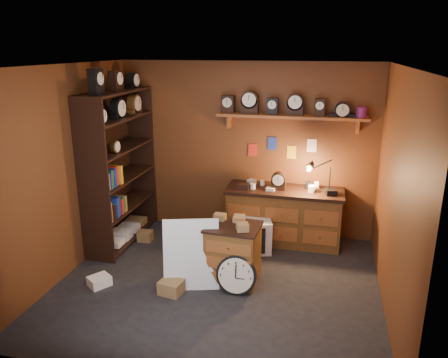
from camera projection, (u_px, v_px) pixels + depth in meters
The scene contains 11 objects.
floor at pixel (218, 284), 5.57m from camera, with size 4.00×4.00×0.00m, color black.
room_shell at pixel (223, 151), 5.16m from camera, with size 4.02×3.62×2.71m.
shelving_unit at pixel (117, 162), 6.51m from camera, with size 0.47×1.60×2.58m.
workbench at pixel (284, 213), 6.65m from camera, with size 1.75×0.66×1.36m.
low_cabinet at pixel (233, 251), 5.54m from camera, with size 0.69×0.60×0.85m.
big_round_clock at pixel (236, 275), 5.30m from camera, with size 0.50×0.16×0.50m.
white_panel at pixel (192, 286), 5.51m from camera, with size 0.69×0.03×0.91m, color silver.
mini_fridge at pixel (254, 235), 6.44m from camera, with size 0.57×0.59×0.49m.
floor_box_a at pixel (171, 287), 5.33m from camera, with size 0.27×0.23×0.17m, color olive.
floor_box_b at pixel (99, 281), 5.51m from camera, with size 0.21×0.25×0.13m, color white.
floor_box_c at pixel (145, 236), 6.78m from camera, with size 0.21×0.18×0.16m, color olive.
Camera 1 is at (1.22, -4.78, 2.90)m, focal length 35.00 mm.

